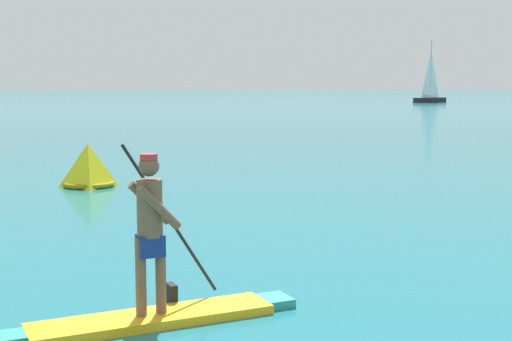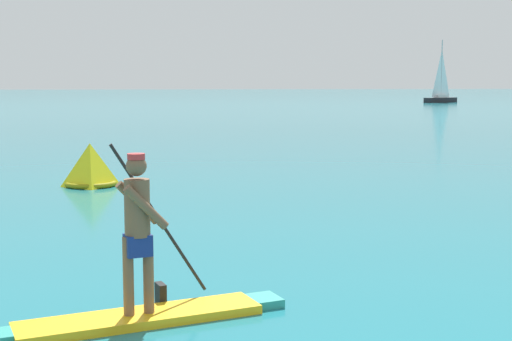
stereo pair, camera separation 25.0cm
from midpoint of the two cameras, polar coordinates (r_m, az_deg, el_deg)
paddleboarder_near_left at (r=7.69m, az=-8.03°, el=-8.59°), size 3.13×1.30×1.88m
race_marker_buoy at (r=17.75m, az=-12.38°, el=0.23°), size 1.22×1.22×1.02m
sailboat_right_horizon at (r=88.26m, az=14.27°, el=5.85°), size 4.61×3.20×7.21m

